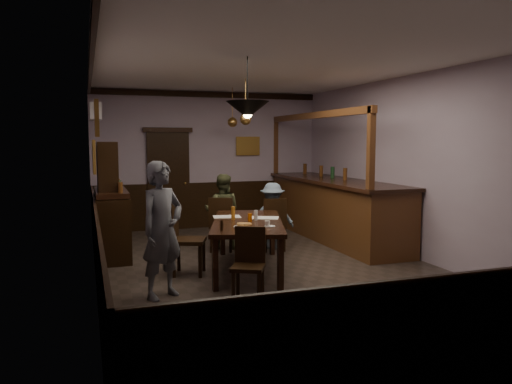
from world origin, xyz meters
name	(u,v)px	position (x,y,z in m)	size (l,w,h in m)	color
room	(273,170)	(0.00, 0.00, 1.50)	(5.01, 8.01, 3.01)	#2D2621
dining_table	(248,225)	(-0.34, 0.16, 0.69)	(1.62, 2.40, 0.75)	black
chair_far_left	(221,222)	(-0.38, 1.51, 0.52)	(0.53, 0.53, 0.95)	black
chair_far_right	(274,222)	(0.49, 1.23, 0.51)	(0.47, 0.47, 0.94)	black
chair_near	(249,260)	(-0.73, -1.11, 0.48)	(0.51, 0.51, 0.88)	black
chair_side	(183,235)	(-1.29, 0.25, 0.58)	(0.59, 0.59, 1.06)	black
person_standing	(162,230)	(-1.72, -0.72, 0.84)	(0.62, 0.40, 1.69)	#4F525B
person_seated_left	(222,211)	(-0.29, 1.77, 0.67)	(0.65, 0.51, 1.34)	#3F4428
person_seated_right	(272,215)	(0.56, 1.50, 0.59)	(0.76, 0.44, 1.18)	slate
newspaper_left	(227,217)	(-0.53, 0.60, 0.75)	(0.42, 0.30, 0.01)	silver
newspaper_right	(265,218)	(-0.01, 0.30, 0.75)	(0.42, 0.30, 0.01)	silver
napkin	(245,224)	(-0.46, -0.12, 0.75)	(0.15, 0.15, 0.00)	#EDC157
saucer	(270,226)	(-0.20, -0.44, 0.76)	(0.15, 0.15, 0.01)	white
coffee_cup	(267,223)	(-0.24, -0.44, 0.80)	(0.08, 0.08, 0.07)	white
pastry_plate	(242,227)	(-0.59, -0.35, 0.76)	(0.22, 0.22, 0.01)	white
pastry_ring_a	(241,224)	(-0.58, -0.31, 0.79)	(0.13, 0.13, 0.04)	#C68C47
pastry_ring_b	(247,224)	(-0.51, -0.34, 0.79)	(0.13, 0.13, 0.04)	#C68C47
soda_can	(250,217)	(-0.32, 0.08, 0.81)	(0.07, 0.07, 0.12)	orange
beer_glass	(233,213)	(-0.52, 0.30, 0.85)	(0.06, 0.06, 0.20)	#BF721E
water_glass	(256,215)	(-0.21, 0.15, 0.82)	(0.06, 0.06, 0.15)	silver
pepper_mill	(222,225)	(-0.91, -0.50, 0.82)	(0.04, 0.04, 0.14)	black
sideboard	(111,211)	(-2.21, 1.69, 0.76)	(0.52, 1.44, 1.91)	black
bar_counter	(332,207)	(1.99, 1.95, 0.62)	(1.02, 4.40, 2.46)	#482A13
door_back	(169,181)	(-0.90, 3.95, 1.05)	(0.90, 0.06, 2.10)	black
ac_unit	(95,112)	(-2.38, 2.90, 2.45)	(0.20, 0.85, 0.30)	white
picture_left_small	(97,118)	(-2.46, -1.60, 2.15)	(0.04, 0.28, 0.36)	olive
picture_left_large	(94,157)	(-2.46, 0.80, 1.70)	(0.04, 0.62, 0.48)	olive
picture_back	(248,146)	(0.90, 3.96, 1.80)	(0.55, 0.04, 0.42)	olive
pendant_iron	(248,110)	(-0.58, -0.61, 2.32)	(0.56, 0.56, 0.79)	black
pendant_brass_mid	(246,119)	(0.10, 1.62, 2.30)	(0.20, 0.20, 0.81)	#BF8C3F
pendant_brass_far	(232,122)	(0.30, 3.13, 2.30)	(0.20, 0.20, 0.81)	#BF8C3F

